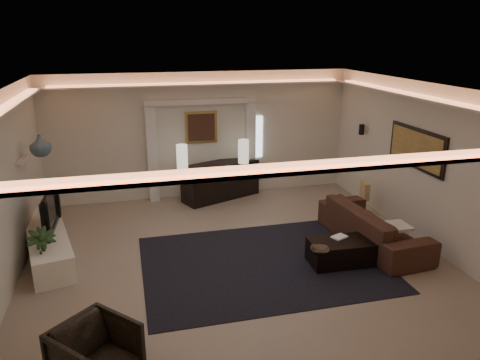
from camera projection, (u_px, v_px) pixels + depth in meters
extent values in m
plane|color=gray|center=(237.00, 261.00, 7.88)|extent=(7.00, 7.00, 0.00)
plane|color=white|center=(237.00, 89.00, 7.00)|extent=(7.00, 7.00, 0.00)
plane|color=beige|center=(201.00, 136.00, 10.67)|extent=(7.00, 0.00, 7.00)
plane|color=beige|center=(328.00, 293.00, 4.20)|extent=(7.00, 0.00, 7.00)
plane|color=beige|center=(1.00, 198.00, 6.63)|extent=(0.00, 7.00, 7.00)
plane|color=beige|center=(426.00, 166.00, 8.25)|extent=(0.00, 7.00, 7.00)
cube|color=silver|center=(237.00, 108.00, 7.08)|extent=(7.00, 7.00, 0.04)
cube|color=white|center=(257.00, 137.00, 11.00)|extent=(0.25, 0.03, 1.00)
cube|color=black|center=(263.00, 263.00, 7.79)|extent=(4.00, 3.00, 0.01)
cube|color=silver|center=(152.00, 154.00, 10.42)|extent=(0.22, 0.20, 2.20)
cube|color=silver|center=(250.00, 148.00, 10.95)|extent=(0.22, 0.20, 2.20)
cube|color=silver|center=(201.00, 101.00, 10.33)|extent=(2.52, 0.20, 0.12)
cube|color=tan|center=(201.00, 127.00, 10.58)|extent=(0.74, 0.04, 0.74)
cube|color=#4C2D1E|center=(201.00, 127.00, 10.56)|extent=(0.62, 0.02, 0.62)
cube|color=black|center=(417.00, 148.00, 8.44)|extent=(0.04, 1.64, 0.74)
cube|color=tan|center=(415.00, 148.00, 8.44)|extent=(0.02, 1.50, 0.62)
cylinder|color=black|center=(362.00, 130.00, 10.18)|extent=(0.12, 0.12, 0.22)
cube|color=silver|center=(22.00, 160.00, 7.87)|extent=(0.10, 0.55, 0.04)
cube|color=black|center=(221.00, 182.00, 10.77)|extent=(1.91, 1.22, 0.92)
cylinder|color=beige|center=(182.00, 159.00, 10.09)|extent=(0.29, 0.29, 0.54)
cylinder|color=beige|center=(243.00, 153.00, 10.55)|extent=(0.31, 0.31, 0.55)
cube|color=white|center=(48.00, 243.00, 8.01)|extent=(1.15, 2.57, 0.47)
imported|color=black|center=(44.00, 210.00, 7.91)|extent=(1.26, 0.20, 0.72)
cylinder|color=#34251B|center=(54.00, 197.00, 9.03)|extent=(0.18, 0.18, 0.38)
imported|color=slate|center=(40.00, 145.00, 7.99)|extent=(0.43, 0.43, 0.38)
imported|color=#274720|center=(43.00, 254.00, 7.21)|extent=(0.56, 0.56, 0.82)
imported|color=#432F17|center=(373.00, 226.00, 8.42)|extent=(2.49, 1.15, 0.71)
cube|color=silver|center=(394.00, 226.00, 7.90)|extent=(0.53, 0.44, 0.06)
cube|color=tan|center=(365.00, 190.00, 9.72)|extent=(0.18, 0.37, 0.36)
cube|color=black|center=(342.00, 252.00, 7.75)|extent=(1.13, 0.65, 0.41)
imported|color=#3D2E21|center=(320.00, 250.00, 7.27)|extent=(0.38, 0.38, 0.07)
cube|color=white|center=(339.00, 237.00, 7.79)|extent=(0.30, 0.26, 0.03)
imported|color=black|center=(96.00, 355.00, 5.03)|extent=(1.10, 1.10, 0.72)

